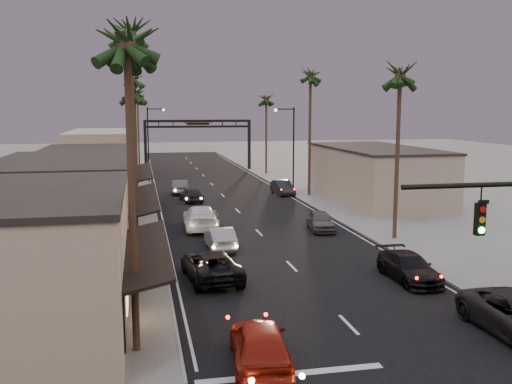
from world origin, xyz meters
name	(u,v)px	position (x,y,z in m)	size (l,w,h in m)	color
ground	(232,205)	(0.00, 40.00, 0.00)	(200.00, 200.00, 0.00)	slate
road	(224,197)	(0.00, 45.00, 0.00)	(14.00, 120.00, 0.02)	black
sidewalk_left	(129,190)	(-9.50, 52.00, 0.06)	(5.00, 92.00, 0.12)	slate
sidewalk_right	(296,185)	(9.50, 52.00, 0.06)	(5.00, 92.00, 0.12)	slate
storefront_near	(21,265)	(-13.00, 12.00, 2.75)	(8.00, 12.00, 5.50)	tan
storefront_mid	(65,206)	(-13.00, 26.00, 2.75)	(8.00, 14.00, 5.50)	#9E947E
storefront_far	(87,179)	(-13.00, 42.00, 2.50)	(8.00, 16.00, 5.00)	tan
storefront_dist	(102,154)	(-13.00, 65.00, 3.00)	(8.00, 20.00, 6.00)	#9E947E
building_right	(375,175)	(14.00, 40.00, 2.50)	(8.00, 18.00, 5.00)	#9E947E
arch	(198,132)	(0.00, 70.00, 5.53)	(15.20, 0.40, 7.27)	black
streetlight_right	(291,143)	(6.92, 45.00, 5.33)	(2.13, 0.30, 9.00)	black
streetlight_left	(150,138)	(-6.92, 58.00, 5.33)	(2.13, 0.30, 9.00)	black
palm_la	(127,32)	(-8.60, 9.00, 11.44)	(3.20, 3.20, 13.20)	#38281C
palm_lb	(130,26)	(-8.60, 22.00, 13.39)	(3.20, 3.20, 15.20)	#38281C
palm_lc	(133,88)	(-8.60, 36.00, 10.47)	(3.20, 3.20, 12.20)	#38281C
palm_ld	(134,76)	(-8.60, 55.00, 12.42)	(3.20, 3.20, 14.20)	#38281C
palm_ra	(400,69)	(8.60, 24.00, 11.44)	(3.20, 3.20, 13.20)	#38281C
palm_rb	(311,72)	(8.60, 44.00, 12.42)	(3.20, 3.20, 14.20)	#38281C
palm_rc	(266,96)	(8.60, 64.00, 10.47)	(3.20, 3.20, 12.20)	#38281C
palm_far	(137,91)	(-8.30, 78.00, 11.44)	(3.20, 3.20, 13.20)	#38281C
oncoming_red	(260,344)	(-4.40, 7.00, 0.82)	(1.93, 4.80, 1.63)	maroon
oncoming_pickup	(211,265)	(-4.79, 17.44, 0.76)	(2.53, 5.50, 1.53)	black
oncoming_silver	(220,238)	(-3.41, 23.86, 0.72)	(1.52, 4.37, 1.44)	#959499
oncoming_white	(201,217)	(-3.97, 30.21, 0.86)	(2.42, 5.96, 1.73)	white
oncoming_dgrey	(192,194)	(-3.49, 42.74, 0.72)	(1.69, 4.20, 1.43)	black
oncoming_grey_far	(180,187)	(-4.15, 48.24, 0.72)	(1.53, 4.37, 1.44)	#4C4C51
curbside_black	(409,267)	(5.26, 15.20, 0.71)	(1.98, 4.87, 1.41)	black
curbside_grey	(320,221)	(4.59, 27.92, 0.71)	(1.68, 4.19, 1.43)	#4A494E
curbside_far	(282,187)	(6.20, 45.56, 0.73)	(1.55, 4.45, 1.47)	black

